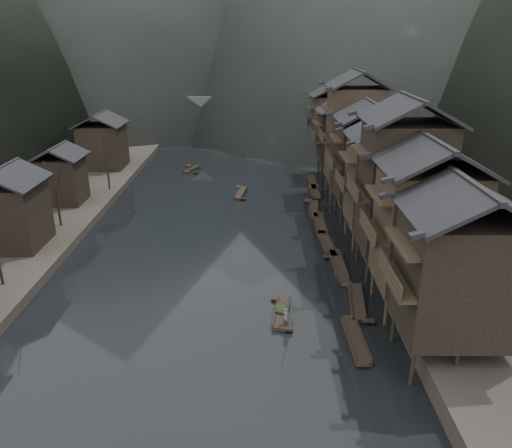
{
  "coord_description": "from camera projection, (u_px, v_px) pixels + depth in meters",
  "views": [
    {
      "loc": [
        4.28,
        -36.87,
        21.24
      ],
      "look_at": [
        4.11,
        12.06,
        2.5
      ],
      "focal_mm": 35.0,
      "sensor_mm": 36.0,
      "label": 1
    }
  ],
  "objects": [
    {
      "name": "left_bank",
      "position": [
        11.0,
        172.0,
        79.3
      ],
      "size": [
        40.0,
        200.0,
        1.2
      ],
      "primitive_type": "cube",
      "color": "#2D2823",
      "rests_on": "ground"
    },
    {
      "name": "left_houses",
      "position": [
        48.0,
        174.0,
        58.87
      ],
      "size": [
        8.1,
        53.2,
        8.73
      ],
      "color": "black",
      "rests_on": "left_bank"
    },
    {
      "name": "boatman",
      "position": [
        286.0,
        314.0,
        38.04
      ],
      "size": [
        0.68,
        0.61,
        1.55
      ],
      "primitive_type": "imported",
      "rotation": [
        0.0,
        0.0,
        2.6
      ],
      "color": "slate",
      "rests_on": "hero_sampan"
    },
    {
      "name": "stilt_houses",
      "position": [
        373.0,
        149.0,
        56.37
      ],
      "size": [
        9.0,
        67.6,
        17.06
      ],
      "color": "black",
      "rests_on": "ground"
    },
    {
      "name": "bare_trees",
      "position": [
        39.0,
        198.0,
        48.42
      ],
      "size": [
        3.6,
        44.4,
        7.2
      ],
      "color": "black",
      "rests_on": "left_bank"
    },
    {
      "name": "bamboo_pole",
      "position": [
        289.0,
        284.0,
        37.11
      ],
      "size": [
        1.25,
        2.31,
        3.65
      ],
      "primitive_type": "cylinder",
      "rotation": [
        0.61,
        0.0,
        -0.49
      ],
      "color": "#8C7A51",
      "rests_on": "boatman"
    },
    {
      "name": "midriver_boats",
      "position": [
        231.0,
        170.0,
        81.8
      ],
      "size": [
        12.06,
        30.05,
        0.45
      ],
      "color": "black",
      "rests_on": "water"
    },
    {
      "name": "moored_sampans",
      "position": [
        325.0,
        231.0,
        56.74
      ],
      "size": [
        3.05,
        48.42,
        0.47
      ],
      "color": "black",
      "rests_on": "water"
    },
    {
      "name": "hero_sampan",
      "position": [
        282.0,
        313.0,
        40.13
      ],
      "size": [
        1.73,
        5.42,
        0.44
      ],
      "color": "black",
      "rests_on": "water"
    },
    {
      "name": "water",
      "position": [
        207.0,
        303.0,
        42.04
      ],
      "size": [
        300.0,
        300.0,
        0.0
      ],
      "primitive_type": "plane",
      "color": "black",
      "rests_on": "ground"
    },
    {
      "name": "right_bank",
      "position": [
        451.0,
        171.0,
        78.96
      ],
      "size": [
        40.0,
        200.0,
        1.8
      ],
      "primitive_type": "cube",
      "color": "#2D2823",
      "rests_on": "ground"
    },
    {
      "name": "cargo_heap",
      "position": [
        281.0,
        305.0,
        40.15
      ],
      "size": [
        1.18,
        1.54,
        0.71
      ],
      "primitive_type": "ellipsoid",
      "color": "black",
      "rests_on": "hero_sampan"
    },
    {
      "name": "stone_bridge",
      "position": [
        238.0,
        113.0,
        107.45
      ],
      "size": [
        40.0,
        6.0,
        9.0
      ],
      "color": "#4C4C4F",
      "rests_on": "ground"
    }
  ]
}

